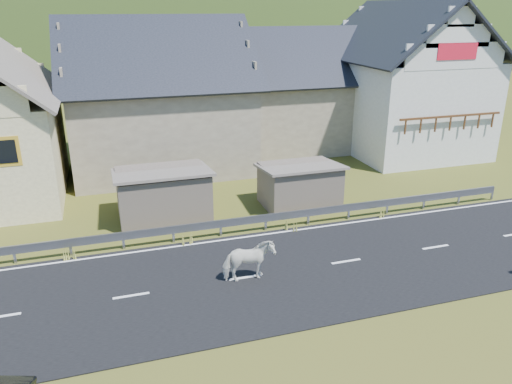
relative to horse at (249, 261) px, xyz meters
name	(u,v)px	position (x,y,z in m)	size (l,w,h in m)	color
ground	(245,278)	(-0.07, 0.20, -0.79)	(160.00, 160.00, 0.00)	#414B16
road	(245,278)	(-0.07, 0.20, -0.77)	(60.00, 7.00, 0.04)	black
lane_markings	(245,277)	(-0.07, 0.20, -0.75)	(60.00, 6.60, 0.01)	silver
guardrail	(221,224)	(-0.07, 3.88, -0.23)	(28.10, 0.09, 0.75)	#93969B
shed_left	(163,195)	(-2.07, 6.70, 0.31)	(4.30, 3.30, 2.40)	#706155
shed_right	(299,186)	(4.43, 6.20, 0.21)	(3.80, 2.90, 2.20)	#706155
house_stone_a	(157,88)	(-1.07, 15.20, 3.84)	(10.80, 9.80, 8.90)	#9F947D
house_stone_b	(301,83)	(8.93, 17.20, 3.44)	(9.80, 8.80, 8.10)	#9F947D
house_white	(403,73)	(14.93, 14.19, 4.27)	(8.80, 10.80, 9.70)	silver
mountain	(124,89)	(4.93, 180.20, -20.79)	(440.00, 280.00, 260.00)	#203513
horse	(249,261)	(0.00, 0.00, 0.00)	(1.78, 0.81, 1.51)	silver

